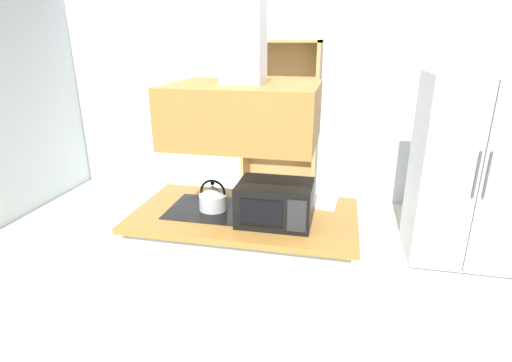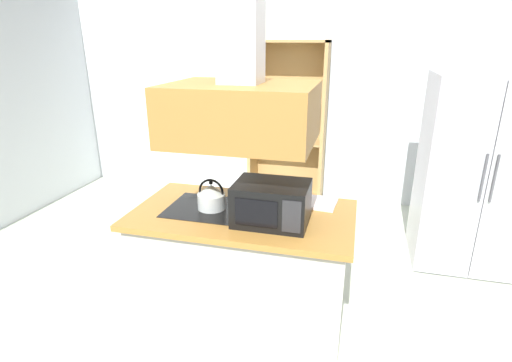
% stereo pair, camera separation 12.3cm
% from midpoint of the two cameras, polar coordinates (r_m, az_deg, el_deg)
% --- Properties ---
extents(ground_plane, '(7.80, 7.80, 0.00)m').
position_cam_midpoint_polar(ground_plane, '(2.99, -6.42, -22.52)').
color(ground_plane, beige).
extents(wall_back, '(6.00, 0.12, 2.70)m').
position_cam_midpoint_polar(wall_back, '(5.18, 3.64, 12.40)').
color(wall_back, silver).
rests_on(wall_back, ground).
extents(kitchen_island, '(1.48, 0.83, 0.90)m').
position_cam_midpoint_polar(kitchen_island, '(2.90, -2.74, -12.53)').
color(kitchen_island, '#B5B1A5').
rests_on(kitchen_island, ground).
extents(range_hood, '(0.90, 0.70, 1.32)m').
position_cam_midpoint_polar(range_hood, '(2.48, -3.20, 12.53)').
color(range_hood, olive).
extents(refrigerator, '(0.90, 0.77, 1.73)m').
position_cam_midpoint_polar(refrigerator, '(4.09, 27.10, 1.33)').
color(refrigerator, '#BAB6C3').
rests_on(refrigerator, ground).
extents(dish_cabinet, '(0.93, 0.40, 1.99)m').
position_cam_midpoint_polar(dish_cabinet, '(5.06, 2.74, 6.93)').
color(dish_cabinet, tan).
rests_on(dish_cabinet, ground).
extents(kettle, '(0.19, 0.19, 0.21)m').
position_cam_midpoint_polar(kettle, '(2.72, -7.44, -2.30)').
color(kettle, '#B9C2C0').
rests_on(kettle, kitchen_island).
extents(cutting_board, '(0.36, 0.27, 0.02)m').
position_cam_midpoint_polar(cutting_board, '(2.87, 6.83, -2.85)').
color(cutting_board, white).
rests_on(cutting_board, kitchen_island).
extents(microwave, '(0.46, 0.35, 0.26)m').
position_cam_midpoint_polar(microwave, '(2.50, 1.32, -3.14)').
color(microwave, black).
rests_on(microwave, kitchen_island).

